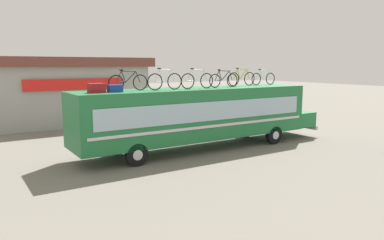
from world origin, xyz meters
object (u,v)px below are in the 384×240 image
at_px(rooftop_bicycle_1, 128,82).
at_px(rooftop_bicycle_5, 242,78).
at_px(luggage_bag_1, 96,88).
at_px(rooftop_bicycle_4, 224,80).
at_px(rooftop_bicycle_3, 197,80).
at_px(rooftop_bicycle_6, 263,78).
at_px(luggage_bag_2, 115,88).
at_px(rooftop_bicycle_2, 165,81).
at_px(bus, 201,113).

bearing_deg(rooftop_bicycle_1, rooftop_bicycle_5, 2.43).
bearing_deg(luggage_bag_1, rooftop_bicycle_4, 0.77).
relative_size(luggage_bag_1, rooftop_bicycle_1, 0.34).
height_order(rooftop_bicycle_3, rooftop_bicycle_4, rooftop_bicycle_3).
bearing_deg(rooftop_bicycle_4, rooftop_bicycle_5, 17.95).
distance_m(rooftop_bicycle_1, rooftop_bicycle_5, 6.48).
distance_m(rooftop_bicycle_5, rooftop_bicycle_6, 1.60).
relative_size(rooftop_bicycle_4, rooftop_bicycle_5, 0.97).
height_order(luggage_bag_2, rooftop_bicycle_2, rooftop_bicycle_2).
distance_m(luggage_bag_1, rooftop_bicycle_6, 9.58).
bearing_deg(rooftop_bicycle_3, rooftop_bicycle_1, 172.18).
bearing_deg(rooftop_bicycle_5, rooftop_bicycle_1, -177.57).
relative_size(rooftop_bicycle_2, rooftop_bicycle_3, 0.97).
bearing_deg(rooftop_bicycle_2, luggage_bag_2, -179.73).
bearing_deg(rooftop_bicycle_2, luggage_bag_1, 179.41).
relative_size(rooftop_bicycle_1, rooftop_bicycle_4, 1.03).
bearing_deg(luggage_bag_2, rooftop_bicycle_3, -1.11).
relative_size(rooftop_bicycle_5, rooftop_bicycle_6, 1.04).
relative_size(luggage_bag_1, rooftop_bicycle_4, 0.35).
relative_size(luggage_bag_2, rooftop_bicycle_6, 0.32).
height_order(rooftop_bicycle_1, rooftop_bicycle_3, rooftop_bicycle_3).
distance_m(bus, rooftop_bicycle_5, 3.24).
relative_size(rooftop_bicycle_1, rooftop_bicycle_3, 1.01).
height_order(luggage_bag_1, rooftop_bicycle_3, rooftop_bicycle_3).
relative_size(luggage_bag_1, rooftop_bicycle_3, 0.34).
bearing_deg(bus, rooftop_bicycle_4, -7.91).
xyz_separation_m(luggage_bag_2, rooftop_bicycle_5, (7.21, 0.64, 0.25)).
bearing_deg(rooftop_bicycle_4, rooftop_bicycle_1, 177.23).
bearing_deg(rooftop_bicycle_5, rooftop_bicycle_3, -167.64).
relative_size(rooftop_bicycle_3, rooftop_bicycle_4, 1.02).
distance_m(bus, luggage_bag_1, 5.36).
xyz_separation_m(rooftop_bicycle_3, rooftop_bicycle_6, (4.87, 0.77, -0.03)).
bearing_deg(rooftop_bicycle_5, bus, -172.99).
height_order(rooftop_bicycle_1, rooftop_bicycle_4, rooftop_bicycle_1).
relative_size(rooftop_bicycle_2, rooftop_bicycle_6, 0.99).
bearing_deg(luggage_bag_2, luggage_bag_1, 176.77).
xyz_separation_m(rooftop_bicycle_4, rooftop_bicycle_5, (1.58, 0.51, 0.02)).
bearing_deg(rooftop_bicycle_2, bus, 7.66).
distance_m(bus, rooftop_bicycle_4, 2.01).
distance_m(rooftop_bicycle_3, rooftop_bicycle_4, 1.70).
bearing_deg(luggage_bag_2, rooftop_bicycle_5, 5.07).
bearing_deg(rooftop_bicycle_4, bus, 172.09).
xyz_separation_m(bus, luggage_bag_1, (-5.16, -0.25, 1.40)).
height_order(luggage_bag_1, rooftop_bicycle_5, rooftop_bicycle_5).
bearing_deg(rooftop_bicycle_1, rooftop_bicycle_4, -2.77).
xyz_separation_m(luggage_bag_1, rooftop_bicycle_4, (6.38, 0.09, 0.19)).
bearing_deg(luggage_bag_1, rooftop_bicycle_1, 12.24).
bearing_deg(rooftop_bicycle_3, luggage_bag_1, 178.55).
bearing_deg(rooftop_bicycle_2, rooftop_bicycle_1, 167.28).
bearing_deg(rooftop_bicycle_4, luggage_bag_2, -178.70).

